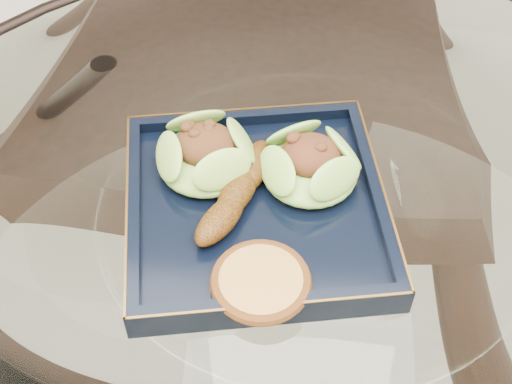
{
  "coord_description": "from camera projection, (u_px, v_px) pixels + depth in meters",
  "views": [
    {
      "loc": [
        -0.02,
        -0.45,
        1.36
      ],
      "look_at": [
        -0.06,
        0.03,
        0.8
      ],
      "focal_mm": 50.0,
      "sensor_mm": 36.0,
      "label": 1
    }
  ],
  "objects": [
    {
      "name": "dining_table",
      "position": [
        302.0,
        325.0,
        0.87
      ],
      "size": [
        1.13,
        1.13,
        0.77
      ],
      "color": "white",
      "rests_on": "ground"
    },
    {
      "name": "dining_chair",
      "position": [
        272.0,
        62.0,
        1.2
      ],
      "size": [
        0.48,
        0.48,
        1.07
      ],
      "rotation": [
        0.0,
        0.0,
        -0.03
      ],
      "color": "black",
      "rests_on": "ground"
    },
    {
      "name": "lettuce_wrap_left",
      "position": [
        206.0,
        156.0,
        0.77
      ],
      "size": [
        0.11,
        0.11,
        0.04
      ],
      "primitive_type": "ellipsoid",
      "rotation": [
        0.0,
        0.0,
        0.04
      ],
      "color": "olive",
      "rests_on": "navy_plate"
    },
    {
      "name": "lettuce_wrap_right",
      "position": [
        310.0,
        167.0,
        0.76
      ],
      "size": [
        0.12,
        0.12,
        0.04
      ],
      "primitive_type": "ellipsoid",
      "rotation": [
        0.0,
        0.0,
        0.17
      ],
      "color": "#569C2D",
      "rests_on": "navy_plate"
    },
    {
      "name": "crumb_patty",
      "position": [
        261.0,
        283.0,
        0.68
      ],
      "size": [
        0.11,
        0.11,
        0.02
      ],
      "primitive_type": "cylinder",
      "rotation": [
        0.0,
        0.0,
        0.38
      ],
      "color": "#B7873D",
      "rests_on": "navy_plate"
    },
    {
      "name": "navy_plate",
      "position": [
        256.0,
        211.0,
        0.76
      ],
      "size": [
        0.31,
        0.31,
        0.02
      ],
      "primitive_type": "cube",
      "rotation": [
        0.0,
        0.0,
        0.18
      ],
      "color": "black",
      "rests_on": "dining_table"
    },
    {
      "name": "roasted_plantain",
      "position": [
        238.0,
        192.0,
        0.74
      ],
      "size": [
        0.08,
        0.15,
        0.03
      ],
      "primitive_type": "ellipsoid",
      "rotation": [
        0.0,
        0.0,
        1.21
      ],
      "color": "#5E3409",
      "rests_on": "navy_plate"
    }
  ]
}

